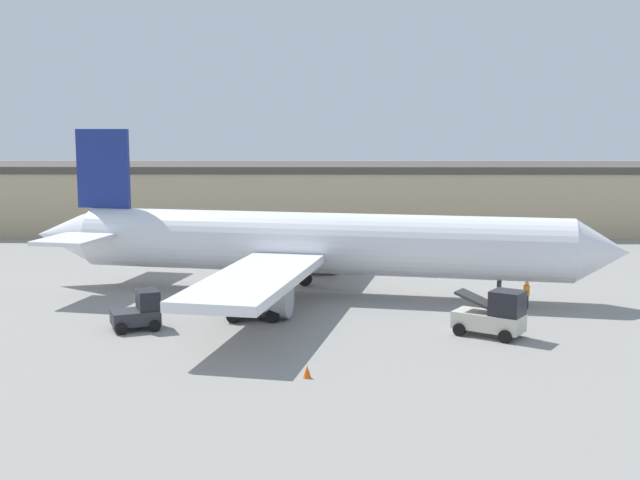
{
  "coord_description": "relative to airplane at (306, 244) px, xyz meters",
  "views": [
    {
      "loc": [
        0.68,
        -49.79,
        10.59
      ],
      "look_at": [
        0.0,
        0.0,
        3.49
      ],
      "focal_mm": 45.0,
      "sensor_mm": 36.0,
      "label": 1
    }
  ],
  "objects": [
    {
      "name": "ground_plane",
      "position": [
        0.88,
        -0.18,
        -3.2
      ],
      "size": [
        400.0,
        400.0,
        0.0
      ],
      "primitive_type": "plane",
      "color": "gray"
    },
    {
      "name": "terminal_building",
      "position": [
        -9.25,
        32.07,
        0.19
      ],
      "size": [
        91.23,
        13.97,
        6.78
      ],
      "color": "tan",
      "rests_on": "ground_plane"
    },
    {
      "name": "airplane",
      "position": [
        0.0,
        0.0,
        0.0
      ],
      "size": [
        38.02,
        32.85,
        10.4
      ],
      "rotation": [
        0.0,
        0.0,
        -0.2
      ],
      "color": "white",
      "rests_on": "ground_plane"
    },
    {
      "name": "ground_crew_worker",
      "position": [
        12.99,
        -4.02,
        -2.33
      ],
      "size": [
        0.36,
        0.36,
        1.64
      ],
      "rotation": [
        0.0,
        0.0,
        1.92
      ],
      "color": "#1E2338",
      "rests_on": "ground_plane"
    },
    {
      "name": "baggage_tug",
      "position": [
        -2.41,
        -6.84,
        -2.04
      ],
      "size": [
        3.09,
        1.93,
        2.58
      ],
      "rotation": [
        0.0,
        0.0,
        0.04
      ],
      "color": "#2D2D33",
      "rests_on": "ground_plane"
    },
    {
      "name": "belt_loader_truck",
      "position": [
        9.82,
        -10.34,
        -2.08
      ],
      "size": [
        3.78,
        3.24,
        2.44
      ],
      "rotation": [
        0.0,
        0.0,
        -0.58
      ],
      "color": "beige",
      "rests_on": "ground_plane"
    },
    {
      "name": "pushback_tug",
      "position": [
        -8.48,
        -9.0,
        -2.28
      ],
      "size": [
        2.9,
        2.72,
        2.05
      ],
      "rotation": [
        0.0,
        0.0,
        0.4
      ],
      "color": "#2D2D33",
      "rests_on": "ground_plane"
    },
    {
      "name": "safety_cone_near",
      "position": [
        0.57,
        -17.19,
        -2.93
      ],
      "size": [
        0.36,
        0.36,
        0.55
      ],
      "color": "#EF590F",
      "rests_on": "ground_plane"
    }
  ]
}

